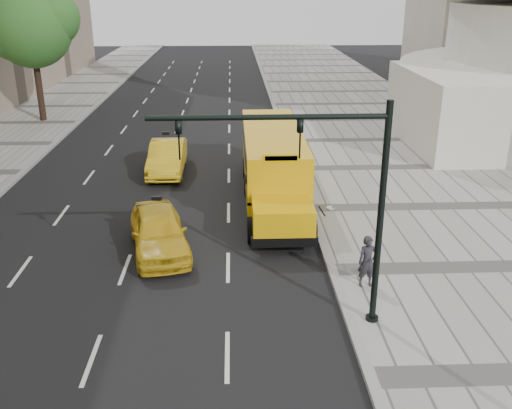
{
  "coord_description": "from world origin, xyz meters",
  "views": [
    {
      "loc": [
        2.73,
        -22.41,
        9.05
      ],
      "look_at": [
        3.5,
        -4.0,
        1.9
      ],
      "focal_mm": 40.0,
      "sensor_mm": 36.0,
      "label": 1
    }
  ],
  "objects_px": {
    "taxi_far": "(167,157)",
    "tree_c": "(32,27)",
    "school_bus": "(273,159)",
    "taxi_near": "(159,231)",
    "traffic_signal": "(329,190)",
    "pedestrian": "(367,262)"
  },
  "relations": [
    {
      "from": "taxi_far",
      "to": "pedestrian",
      "type": "height_order",
      "value": "pedestrian"
    },
    {
      "from": "school_bus",
      "to": "traffic_signal",
      "type": "height_order",
      "value": "traffic_signal"
    },
    {
      "from": "school_bus",
      "to": "taxi_near",
      "type": "height_order",
      "value": "school_bus"
    },
    {
      "from": "taxi_far",
      "to": "tree_c",
      "type": "bearing_deg",
      "value": 129.22
    },
    {
      "from": "taxi_far",
      "to": "pedestrian",
      "type": "distance_m",
      "value": 14.45
    },
    {
      "from": "taxi_far",
      "to": "pedestrian",
      "type": "relative_size",
      "value": 2.88
    },
    {
      "from": "tree_c",
      "to": "taxi_near",
      "type": "distance_m",
      "value": 24.25
    },
    {
      "from": "school_bus",
      "to": "taxi_far",
      "type": "height_order",
      "value": "school_bus"
    },
    {
      "from": "taxi_far",
      "to": "traffic_signal",
      "type": "relative_size",
      "value": 0.76
    },
    {
      "from": "taxi_far",
      "to": "traffic_signal",
      "type": "xyz_separation_m",
      "value": [
        5.82,
        -14.31,
        3.29
      ]
    },
    {
      "from": "school_bus",
      "to": "taxi_far",
      "type": "relative_size",
      "value": 2.38
    },
    {
      "from": "taxi_near",
      "to": "traffic_signal",
      "type": "relative_size",
      "value": 0.73
    },
    {
      "from": "school_bus",
      "to": "traffic_signal",
      "type": "distance_m",
      "value": 10.83
    },
    {
      "from": "tree_c",
      "to": "school_bus",
      "type": "relative_size",
      "value": 0.78
    },
    {
      "from": "taxi_near",
      "to": "taxi_far",
      "type": "height_order",
      "value": "taxi_far"
    },
    {
      "from": "tree_c",
      "to": "taxi_near",
      "type": "bearing_deg",
      "value": -63.76
    },
    {
      "from": "taxi_near",
      "to": "traffic_signal",
      "type": "bearing_deg",
      "value": -56.61
    },
    {
      "from": "taxi_far",
      "to": "school_bus",
      "type": "bearing_deg",
      "value": -36.52
    },
    {
      "from": "school_bus",
      "to": "pedestrian",
      "type": "bearing_deg",
      "value": -74.68
    },
    {
      "from": "pedestrian",
      "to": "traffic_signal",
      "type": "bearing_deg",
      "value": -136.23
    },
    {
      "from": "pedestrian",
      "to": "taxi_far",
      "type": "bearing_deg",
      "value": 115.51
    },
    {
      "from": "school_bus",
      "to": "taxi_near",
      "type": "relative_size",
      "value": 2.47
    }
  ]
}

